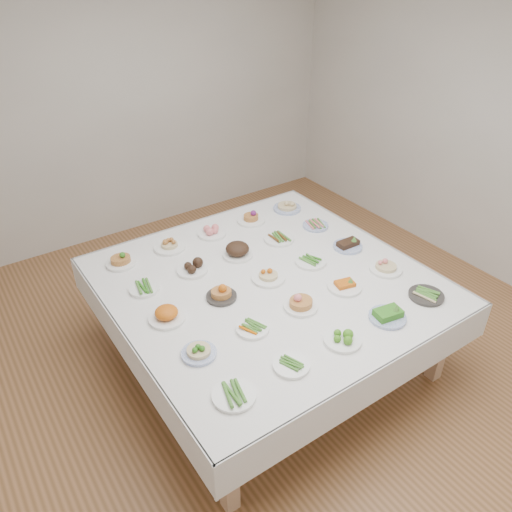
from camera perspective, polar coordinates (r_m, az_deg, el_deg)
room_envelope at (r=3.30m, az=0.96°, el=14.00°), size 5.02×5.02×2.81m
display_table at (r=3.73m, az=1.31°, el=-3.56°), size 2.23×2.23×0.75m
dish_0 at (r=2.84m, az=-2.54°, el=-15.44°), size 0.25×0.24×0.06m
dish_1 at (r=3.00m, az=4.05°, el=-12.28°), size 0.22×0.22×0.05m
dish_2 at (r=3.19m, az=9.88°, el=-9.07°), size 0.23×0.23×0.10m
dish_3 at (r=3.42m, az=14.87°, el=-6.30°), size 0.24×0.24×0.11m
dish_4 at (r=3.71m, az=18.90°, el=-4.18°), size 0.24×0.24×0.05m
dish_5 at (r=3.07m, az=-6.57°, el=-10.56°), size 0.21×0.21×0.10m
dish_6 at (r=3.24m, az=-0.40°, el=-8.21°), size 0.21×0.21×0.05m
dish_7 at (r=3.40m, az=5.16°, el=-5.18°), size 0.23×0.23×0.13m
dish_8 at (r=3.64m, az=10.11°, el=-3.15°), size 0.24×0.24×0.10m
dish_9 at (r=3.88m, az=14.67°, el=-0.89°), size 0.24×0.24×0.13m
dish_10 at (r=3.35m, az=-10.20°, el=-6.38°), size 0.24×0.24×0.13m
dish_11 at (r=3.48m, az=-4.00°, el=-4.06°), size 0.21×0.21×0.13m
dish_12 at (r=3.67m, az=1.42°, el=-2.07°), size 0.24×0.24×0.11m
dish_13 at (r=3.89m, az=6.26°, el=-0.53°), size 0.24×0.24×0.05m
dish_14 at (r=4.11m, az=10.48°, el=1.46°), size 0.23×0.23×0.11m
dish_15 at (r=3.66m, az=-12.67°, el=-3.50°), size 0.22×0.21×0.05m
dish_16 at (r=3.78m, az=-7.33°, el=-1.13°), size 0.23×0.23×0.11m
dish_17 at (r=3.93m, az=-2.14°, el=0.84°), size 0.24×0.24×0.14m
dish_18 at (r=4.16m, az=2.64°, el=2.13°), size 0.25×0.25×0.06m
dish_19 at (r=4.39m, az=6.82°, el=3.58°), size 0.22×0.22×0.05m
dish_20 at (r=3.96m, az=-15.25°, el=-0.18°), size 0.23×0.23×0.13m
dish_21 at (r=4.08m, az=-9.89°, el=1.57°), size 0.25×0.25×0.13m
dish_22 at (r=4.24m, az=-5.06°, el=2.94°), size 0.24×0.24×0.10m
dish_23 at (r=4.42m, az=-0.58°, el=4.57°), size 0.24×0.24×0.13m
dish_24 at (r=4.63m, az=3.59°, el=6.09°), size 0.27×0.27×0.15m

